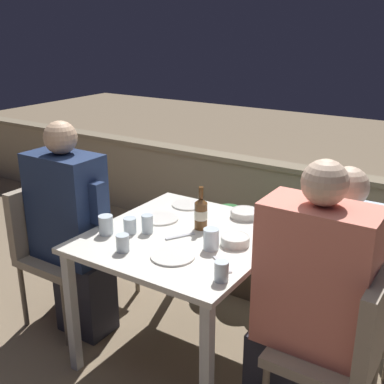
{
  "coord_description": "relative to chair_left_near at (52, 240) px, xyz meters",
  "views": [
    {
      "loc": [
        1.32,
        -1.96,
        1.82
      ],
      "look_at": [
        0.0,
        0.08,
        0.97
      ],
      "focal_mm": 45.0,
      "sensor_mm": 36.0,
      "label": 1
    }
  ],
  "objects": [
    {
      "name": "glass_cup_4",
      "position": [
        0.64,
        0.01,
        0.25
      ],
      "size": [
        0.07,
        0.07,
        0.09
      ],
      "color": "silver",
      "rests_on": "dining_table"
    },
    {
      "name": "person_navy_jumper",
      "position": [
        0.2,
        0.0,
        0.11
      ],
      "size": [
        0.51,
        0.26,
        1.31
      ],
      "color": "#282833",
      "rests_on": "ground_plane"
    },
    {
      "name": "chair_left_near",
      "position": [
        0.0,
        0.0,
        0.0
      ],
      "size": [
        0.44,
        0.44,
        0.89
      ],
      "color": "gray",
      "rests_on": "ground_plane"
    },
    {
      "name": "planter_hedge",
      "position": [
        0.89,
        1.01,
        -0.21
      ],
      "size": [
        0.76,
        0.47,
        0.59
      ],
      "color": "brown",
      "rests_on": "ground_plane"
    },
    {
      "name": "fork_1",
      "position": [
        1.25,
        0.51,
        0.21
      ],
      "size": [
        0.05,
        0.17,
        0.01
      ],
      "color": "silver",
      "rests_on": "dining_table"
    },
    {
      "name": "bowl_0",
      "position": [
        1.18,
        0.19,
        0.23
      ],
      "size": [
        0.15,
        0.15,
        0.05
      ],
      "color": "beige",
      "rests_on": "dining_table"
    },
    {
      "name": "person_blue_shirt",
      "position": [
        1.65,
        0.33,
        0.06
      ],
      "size": [
        0.49,
        0.26,
        1.21
      ],
      "color": "#282833",
      "rests_on": "ground_plane"
    },
    {
      "name": "fork_2",
      "position": [
        1.24,
        -0.04,
        0.21
      ],
      "size": [
        0.15,
        0.11,
        0.01
      ],
      "color": "silver",
      "rests_on": "dining_table"
    },
    {
      "name": "glass_cup_0",
      "position": [
        1.31,
        -0.17,
        0.25
      ],
      "size": [
        0.07,
        0.07,
        0.09
      ],
      "color": "silver",
      "rests_on": "dining_table"
    },
    {
      "name": "plate_1",
      "position": [
        0.66,
        0.25,
        0.21
      ],
      "size": [
        0.21,
        0.21,
        0.01
      ],
      "color": "silver",
      "rests_on": "dining_table"
    },
    {
      "name": "dining_table",
      "position": [
        0.9,
        0.15,
        0.11
      ],
      "size": [
        0.94,
        1.01,
        0.75
      ],
      "color": "silver",
      "rests_on": "ground_plane"
    },
    {
      "name": "beer_bottle",
      "position": [
        0.93,
        0.27,
        0.3
      ],
      "size": [
        0.07,
        0.07,
        0.24
      ],
      "color": "brown",
      "rests_on": "dining_table"
    },
    {
      "name": "fork_0",
      "position": [
        0.89,
        0.11,
        0.21
      ],
      "size": [
        0.1,
        0.16,
        0.01
      ],
      "color": "silver",
      "rests_on": "dining_table"
    },
    {
      "name": "parapet_wall",
      "position": [
        0.9,
        1.77,
        -0.17
      ],
      "size": [
        9.0,
        0.18,
        0.73
      ],
      "color": "gray",
      "rests_on": "ground_plane"
    },
    {
      "name": "ground_plane",
      "position": [
        0.9,
        0.15,
        -0.54
      ],
      "size": [
        16.0,
        16.0,
        0.0
      ],
      "primitive_type": "plane",
      "color": "#847056"
    },
    {
      "name": "plate_2",
      "position": [
        0.67,
        0.53,
        0.21
      ],
      "size": [
        0.2,
        0.2,
        0.01
      ],
      "color": "silver",
      "rests_on": "dining_table"
    },
    {
      "name": "plate_0",
      "position": [
        1.0,
        -0.1,
        0.21
      ],
      "size": [
        0.22,
        0.22,
        0.01
      ],
      "color": "silver",
      "rests_on": "dining_table"
    },
    {
      "name": "chair_left_far",
      "position": [
        -0.04,
        0.33,
        0.0
      ],
      "size": [
        0.44,
        0.44,
        0.89
      ],
      "color": "gray",
      "rests_on": "ground_plane"
    },
    {
      "name": "person_coral_top",
      "position": [
        1.65,
        -0.01,
        0.12
      ],
      "size": [
        0.52,
        0.26,
        1.32
      ],
      "color": "#282833",
      "rests_on": "ground_plane"
    },
    {
      "name": "bowl_1",
      "position": [
        1.06,
        0.55,
        0.23
      ],
      "size": [
        0.17,
        0.17,
        0.04
      ],
      "color": "beige",
      "rests_on": "dining_table"
    },
    {
      "name": "glass_cup_2",
      "position": [
        0.75,
        -0.18,
        0.25
      ],
      "size": [
        0.07,
        0.07,
        0.09
      ],
      "color": "silver",
      "rests_on": "dining_table"
    },
    {
      "name": "chair_right_far",
      "position": [
        1.85,
        0.33,
        0.0
      ],
      "size": [
        0.44,
        0.44,
        0.89
      ],
      "color": "gray",
      "rests_on": "ground_plane"
    },
    {
      "name": "glass_cup_5",
      "position": [
        1.11,
        0.08,
        0.26
      ],
      "size": [
        0.08,
        0.08,
        0.11
      ],
      "color": "silver",
      "rests_on": "dining_table"
    },
    {
      "name": "glass_cup_3",
      "position": [
        0.71,
        0.07,
        0.25
      ],
      "size": [
        0.06,
        0.06,
        0.1
      ],
      "color": "silver",
      "rests_on": "dining_table"
    },
    {
      "name": "chair_right_near",
      "position": [
        1.84,
        -0.01,
        0.0
      ],
      "size": [
        0.44,
        0.44,
        0.89
      ],
      "color": "gray",
      "rests_on": "ground_plane"
    },
    {
      "name": "glass_cup_1",
      "position": [
        0.54,
        -0.07,
        0.25
      ],
      "size": [
        0.08,
        0.08,
        0.1
      ],
      "color": "silver",
      "rests_on": "dining_table"
    }
  ]
}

